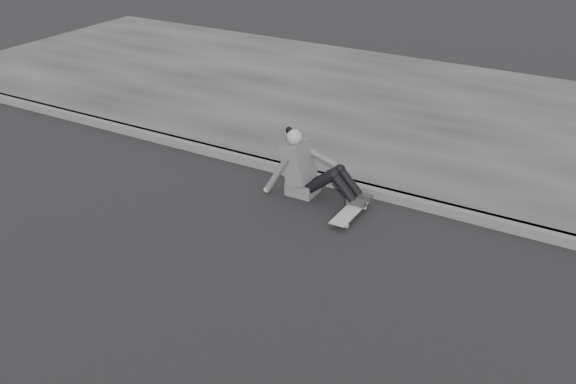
% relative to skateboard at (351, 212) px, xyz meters
% --- Properties ---
extents(curb, '(24.00, 0.16, 0.12)m').
position_rel_skateboard_xyz_m(curb, '(2.26, 0.65, -0.01)').
color(curb, '#505050').
rests_on(curb, ground).
extents(skateboard, '(0.20, 0.78, 0.09)m').
position_rel_skateboard_xyz_m(skateboard, '(0.00, 0.00, 0.00)').
color(skateboard, '#A2A39D').
rests_on(skateboard, ground).
extents(seated_woman, '(1.38, 0.46, 0.88)m').
position_rel_skateboard_xyz_m(seated_woman, '(-0.73, 0.25, 0.29)').
color(seated_woman, '#4C4C4F').
rests_on(seated_woman, ground).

